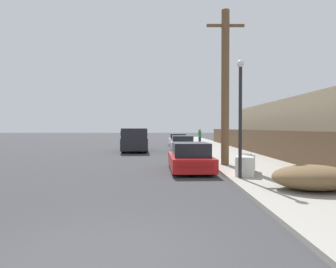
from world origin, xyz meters
name	(u,v)px	position (x,y,z in m)	size (l,w,h in m)	color
ground_plane	(98,262)	(0.00, 0.00, 0.00)	(220.00, 220.00, 0.00)	#38383A
sidewalk_curb	(213,148)	(5.30, 23.50, 0.06)	(4.20, 63.00, 0.12)	#9E998E
discarded_fridge	(246,164)	(4.07, 7.42, 0.47)	(1.18, 1.92, 0.73)	silver
parked_sports_car_red	(190,158)	(2.01, 8.88, 0.57)	(1.87, 4.10, 1.26)	red
car_parked_mid	(182,144)	(2.24, 19.57, 0.60)	(1.83, 4.53, 1.27)	silver
car_parked_far	(178,140)	(2.17, 27.09, 0.60)	(1.87, 4.60, 1.28)	silver
pickup_truck	(135,140)	(-1.53, 19.70, 0.92)	(2.48, 5.97, 1.85)	#232328
utility_pole	(225,86)	(3.80, 10.19, 3.89)	(1.80, 0.38, 7.40)	brown
street_lamp	(240,109)	(3.57, 6.32, 2.56)	(0.26, 0.26, 4.15)	#232326
brush_pile	(312,177)	(5.14, 4.31, 0.48)	(2.28, 1.69, 0.71)	brown
wooden_fence	(254,141)	(7.25, 17.13, 0.93)	(0.08, 35.51, 1.62)	brown
building_right_house	(312,127)	(11.89, 18.16, 1.93)	(6.00, 19.40, 3.86)	tan
pedestrian	(200,136)	(4.57, 27.71, 0.99)	(0.34, 0.34, 1.70)	#282D42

